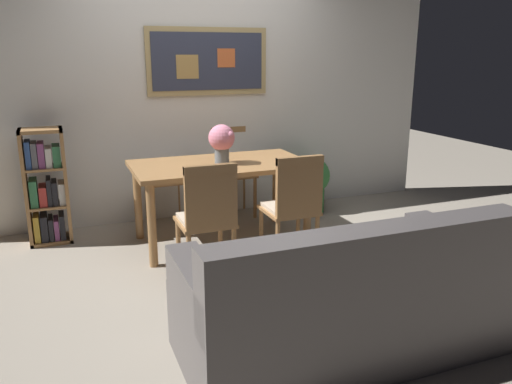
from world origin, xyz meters
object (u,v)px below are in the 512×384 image
object	(u,v)px
dining_table	(221,173)
bookshelf	(46,189)
dining_chair_far_left	(163,169)
dining_chair_near_right	(293,201)
dining_chair_far_right	(231,163)
dining_chair_near_left	(208,212)
flower_vase	(222,140)
potted_ivy	(311,182)
leather_couch	(344,304)

from	to	relation	value
dining_table	bookshelf	world-z (taller)	bookshelf
dining_table	dining_chair_far_left	bearing A→B (deg)	114.69
dining_chair_near_right	dining_chair_far_left	bearing A→B (deg)	115.53
dining_table	dining_chair_far_right	world-z (taller)	dining_chair_far_right
dining_chair_near_right	dining_chair_near_left	bearing A→B (deg)	-177.02
dining_chair_near_left	flower_vase	xyz separation A→B (m)	(0.35, 0.73, 0.39)
dining_chair_near_left	potted_ivy	distance (m)	2.01
bookshelf	potted_ivy	bearing A→B (deg)	-0.42
dining_chair_near_right	dining_chair_near_left	world-z (taller)	same
flower_vase	dining_chair_far_right	bearing A→B (deg)	66.40
dining_chair_far_left	potted_ivy	xyz separation A→B (m)	(1.54, -0.25, -0.21)
dining_chair_near_right	flower_vase	xyz separation A→B (m)	(-0.36, 0.70, 0.39)
potted_ivy	flower_vase	size ratio (longest dim) A/B	1.74
dining_chair_far_right	bookshelf	size ratio (longest dim) A/B	0.88
dining_chair_far_right	flower_vase	world-z (taller)	flower_vase
leather_couch	potted_ivy	distance (m)	2.74
bookshelf	flower_vase	size ratio (longest dim) A/B	3.03
leather_couch	flower_vase	distance (m)	2.05
leather_couch	bookshelf	xyz separation A→B (m)	(-1.53, 2.53, 0.18)
dining_chair_far_left	dining_chair_far_right	bearing A→B (deg)	-0.16
dining_chair_near_left	dining_chair_far_right	distance (m)	1.70
dining_chair_near_left	dining_chair_far_right	world-z (taller)	same
dining_table	dining_chair_near_right	world-z (taller)	dining_chair_near_right
dining_chair_near_right	dining_chair_near_left	size ratio (longest dim) A/B	1.00
dining_chair_far_left	flower_vase	distance (m)	0.98
dining_table	bookshelf	bearing A→B (deg)	159.13
dining_chair_far_right	leather_couch	bearing A→B (deg)	-95.67
dining_chair_near_right	bookshelf	world-z (taller)	bookshelf
potted_ivy	dining_table	bearing A→B (deg)	-155.67
dining_chair_near_right	dining_table	bearing A→B (deg)	116.42
dining_chair_near_right	potted_ivy	xyz separation A→B (m)	(0.81, 1.26, -0.21)
dining_chair_near_left	flower_vase	size ratio (longest dim) A/B	2.68
dining_table	dining_chair_far_left	xyz separation A→B (m)	(-0.36, 0.78, -0.10)
dining_table	potted_ivy	bearing A→B (deg)	24.33
leather_couch	flower_vase	bearing A→B (deg)	92.39
potted_ivy	dining_chair_near_left	bearing A→B (deg)	-139.51
dining_chair_near_left	leather_couch	size ratio (longest dim) A/B	0.51
dining_chair_near_left	bookshelf	size ratio (longest dim) A/B	0.88
dining_chair_near_right	flower_vase	bearing A→B (deg)	117.25
dining_chair_far_left	potted_ivy	bearing A→B (deg)	-9.27
potted_ivy	flower_vase	distance (m)	1.44
leather_couch	dining_chair_far_right	bearing A→B (deg)	84.33
bookshelf	potted_ivy	xyz separation A→B (m)	(2.62, -0.02, -0.17)
dining_chair_near_left	dining_chair_far_right	xyz separation A→B (m)	(0.70, 1.55, 0.00)
dining_table	dining_chair_near_right	xyz separation A→B (m)	(0.36, -0.73, -0.10)
potted_ivy	flower_vase	xyz separation A→B (m)	(-1.17, -0.57, 0.61)
dining_chair_far_left	flower_vase	size ratio (longest dim) A/B	2.68
dining_chair_far_right	leather_couch	distance (m)	2.79
bookshelf	potted_ivy	world-z (taller)	bookshelf
potted_ivy	dining_chair_far_left	bearing A→B (deg)	170.73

